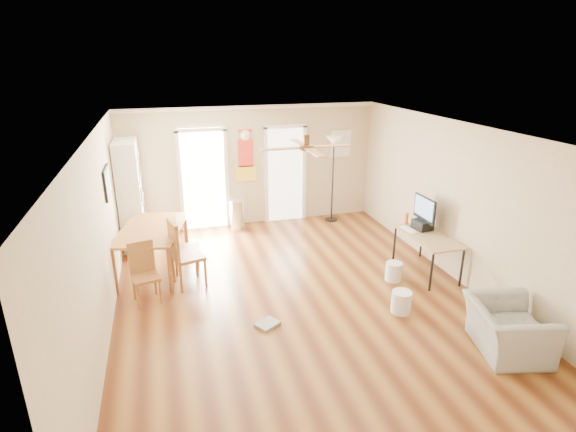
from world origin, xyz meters
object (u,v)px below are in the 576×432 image
object	(u,v)px
dining_chair_right_b	(188,253)
dining_chair_near	(145,274)
wastebasket_a	(394,271)
dining_chair_right_a	(186,245)
wastebasket_b	(401,302)
torchiere_lamp	(333,180)
armchair	(507,329)
bookshelf	(130,195)
computer_desk	(426,254)
dining_table	(154,250)
trash_can	(237,215)
printer	(423,225)

from	to	relation	value
dining_chair_right_b	dining_chair_near	bearing A→B (deg)	106.32
wastebasket_a	dining_chair_right_a	bearing A→B (deg)	158.58
wastebasket_b	dining_chair_near	bearing A→B (deg)	159.65
torchiere_lamp	armchair	bearing A→B (deg)	-85.71
bookshelf	wastebasket_a	distance (m)	5.14
computer_desk	armchair	world-z (taller)	computer_desk
dining_table	armchair	world-z (taller)	dining_table
wastebasket_b	dining_table	bearing A→B (deg)	145.95
dining_chair_right_a	wastebasket_b	distance (m)	3.70
wastebasket_b	trash_can	bearing A→B (deg)	113.64
dining_chair_right_b	trash_can	world-z (taller)	dining_chair_right_b
dining_chair_near	computer_desk	distance (m)	4.66
dining_table	dining_chair_near	distance (m)	1.02
wastebasket_a	computer_desk	bearing A→B (deg)	9.70
wastebasket_b	armchair	distance (m)	1.45
dining_chair_near	printer	bearing A→B (deg)	-12.90
wastebasket_a	armchair	xyz separation A→B (m)	(0.44, -2.12, 0.16)
dining_chair_right_b	computer_desk	distance (m)	4.04
dining_chair_right_a	dining_chair_right_b	size ratio (longest dim) A/B	0.86
printer	wastebasket_a	bearing A→B (deg)	-157.25
dining_chair_right_b	torchiere_lamp	world-z (taller)	torchiere_lamp
bookshelf	computer_desk	xyz separation A→B (m)	(4.90, -2.66, -0.70)
wastebasket_a	wastebasket_b	xyz separation A→B (m)	(-0.38, -0.94, 0.01)
dining_chair_right_a	computer_desk	size ratio (longest dim) A/B	0.76
printer	computer_desk	bearing A→B (deg)	-109.86
dining_table	wastebasket_b	world-z (taller)	dining_table
wastebasket_a	armchair	bearing A→B (deg)	-78.26
dining_chair_near	printer	world-z (taller)	dining_chair_near
computer_desk	wastebasket_a	xyz separation A→B (m)	(-0.67, -0.11, -0.18)
dining_chair_right_b	torchiere_lamp	size ratio (longest dim) A/B	0.59
bookshelf	dining_chair_near	xyz separation A→B (m)	(0.25, -2.38, -0.58)
bookshelf	dining_chair_near	size ratio (longest dim) A/B	2.23
wastebasket_b	computer_desk	bearing A→B (deg)	44.97
dining_chair_right_a	armchair	bearing A→B (deg)	-123.18
dining_chair_near	wastebasket_b	world-z (taller)	dining_chair_near
dining_chair_near	computer_desk	bearing A→B (deg)	-16.70
dining_table	computer_desk	bearing A→B (deg)	-15.99
bookshelf	dining_table	distance (m)	1.55
bookshelf	dining_table	size ratio (longest dim) A/B	1.28
torchiere_lamp	printer	world-z (taller)	torchiere_lamp
wastebasket_a	trash_can	bearing A→B (deg)	124.93
trash_can	printer	xyz separation A→B (m)	(2.86, -2.62, 0.44)
wastebasket_b	armchair	xyz separation A→B (m)	(0.82, -1.18, 0.15)
bookshelf	wastebasket_a	bearing A→B (deg)	-32.43
trash_can	wastebasket_a	distance (m)	3.71
dining_chair_near	torchiere_lamp	xyz separation A→B (m)	(4.03, 2.64, 0.49)
dining_table	printer	size ratio (longest dim) A/B	5.26
dining_chair_near	computer_desk	size ratio (longest dim) A/B	0.73
wastebasket_b	torchiere_lamp	bearing A→B (deg)	83.72
dining_chair_right_a	armchair	size ratio (longest dim) A/B	0.98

